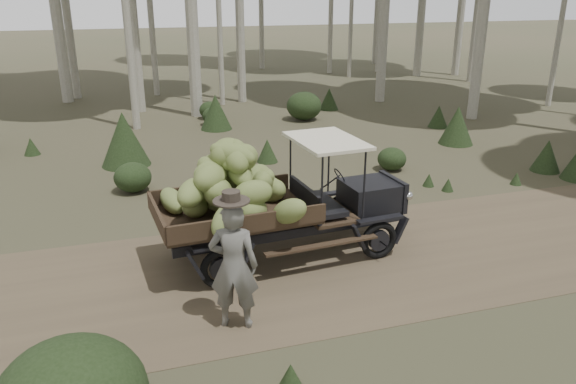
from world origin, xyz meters
name	(u,v)px	position (x,y,z in m)	size (l,w,h in m)	color
ground	(369,258)	(0.00, 0.00, 0.00)	(120.00, 120.00, 0.00)	#473D2B
dirt_track	(369,258)	(0.00, 0.00, 0.00)	(70.00, 4.00, 0.01)	brown
banana_truck	(254,188)	(-1.87, 0.49, 1.31)	(4.45, 2.34, 2.21)	black
farmer	(234,264)	(-2.61, -1.30, 0.92)	(0.76, 0.63, 1.95)	#5F5D57
undergrowth	(361,249)	(-0.46, -0.64, 0.53)	(21.61, 24.86, 1.39)	#233319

